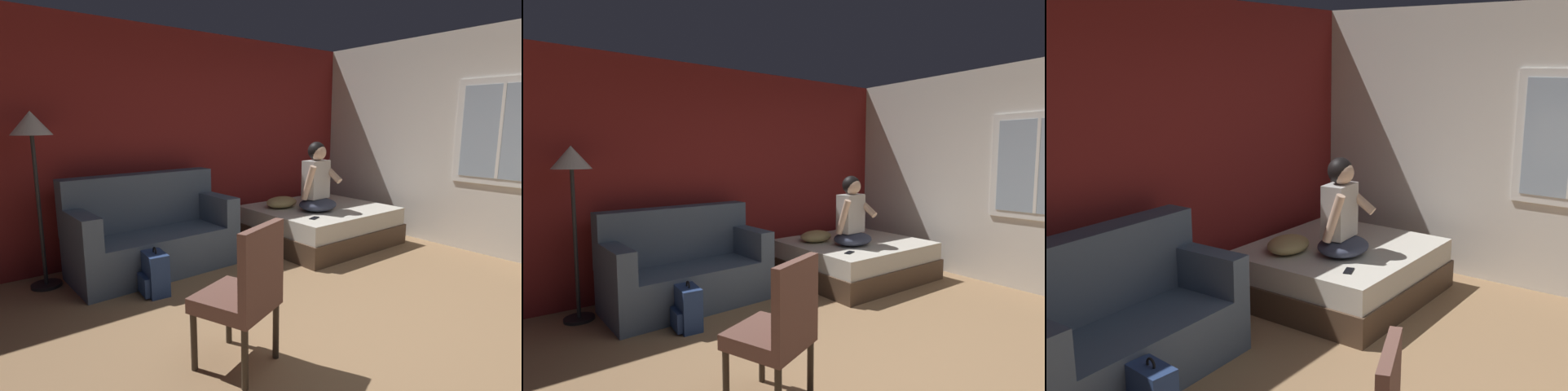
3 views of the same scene
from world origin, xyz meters
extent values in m
cube|color=maroon|center=(0.00, 3.10, 1.35)|extent=(10.55, 0.16, 2.70)
cube|color=#4C3828|center=(1.58, 2.09, 0.13)|extent=(1.72, 1.53, 0.26)
cube|color=beige|center=(1.58, 2.09, 0.37)|extent=(1.67, 1.49, 0.22)
cube|color=#47566B|center=(-0.61, 2.41, 0.22)|extent=(1.73, 0.87, 0.44)
cube|color=#47566B|center=(-0.63, 2.71, 0.74)|extent=(1.71, 0.31, 0.60)
cube|color=#47566B|center=(0.15, 2.44, 0.60)|extent=(0.21, 0.81, 0.32)
ellipsoid|color=#383D51|center=(1.39, 1.94, 0.56)|extent=(0.56, 0.48, 0.16)
cube|color=#B2ADA8|center=(1.38, 1.98, 0.88)|extent=(0.35, 0.23, 0.48)
cylinder|color=#DBB293|center=(1.19, 1.91, 0.86)|extent=(0.10, 0.22, 0.44)
cylinder|color=#DBB293|center=(1.56, 1.92, 0.98)|extent=(0.11, 0.38, 0.29)
sphere|color=#DBB293|center=(1.39, 1.96, 1.23)|extent=(0.21, 0.21, 0.21)
ellipsoid|color=black|center=(1.38, 1.98, 1.24)|extent=(0.25, 0.24, 0.23)
torus|color=black|center=(-0.86, 1.85, 0.42)|extent=(0.02, 0.09, 0.09)
ellipsoid|color=tan|center=(1.16, 2.38, 0.55)|extent=(0.55, 0.47, 0.14)
cube|color=black|center=(1.05, 1.66, 0.48)|extent=(0.16, 0.11, 0.01)
camera|label=1|loc=(-2.32, -1.61, 1.60)|focal=28.00mm
camera|label=2|loc=(-2.32, -1.61, 1.60)|focal=28.00mm
camera|label=3|loc=(-2.99, -0.87, 2.20)|focal=42.00mm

